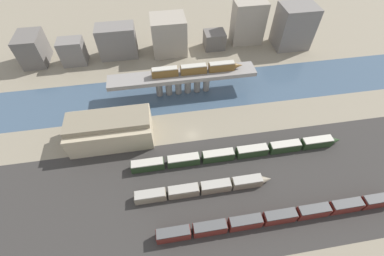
# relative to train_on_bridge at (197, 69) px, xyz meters

# --- Properties ---
(ground_plane) EXTENTS (400.00, 400.00, 0.00)m
(ground_plane) POSITION_rel_train_on_bridge_xyz_m (-5.76, -24.03, -11.48)
(ground_plane) COLOR gray
(railbed_yard) EXTENTS (280.00, 42.00, 0.01)m
(railbed_yard) POSITION_rel_train_on_bridge_xyz_m (-5.76, -48.03, -11.48)
(railbed_yard) COLOR #33302D
(railbed_yard) RESTS_ON ground
(river_water) EXTENTS (320.00, 24.10, 0.01)m
(river_water) POSITION_rel_train_on_bridge_xyz_m (-5.76, 0.00, -11.48)
(river_water) COLOR #3D5166
(river_water) RESTS_ON ground
(bridge) EXTENTS (60.17, 8.10, 9.72)m
(bridge) POSITION_rel_train_on_bridge_xyz_m (-5.76, 0.00, -4.02)
(bridge) COLOR gray
(bridge) RESTS_ON ground
(train_on_bridge) EXTENTS (37.18, 2.73, 3.61)m
(train_on_bridge) POSITION_rel_train_on_bridge_xyz_m (0.00, 0.00, 0.00)
(train_on_bridge) COLOR brown
(train_on_bridge) RESTS_ON bridge
(train_yard_near) EXTENTS (73.73, 3.00, 4.13)m
(train_yard_near) POSITION_rel_train_on_bridge_xyz_m (14.97, -59.38, -9.45)
(train_yard_near) COLOR #5B1E19
(train_yard_near) RESTS_ON ground
(train_yard_mid) EXTENTS (43.28, 3.16, 3.40)m
(train_yard_mid) POSITION_rel_train_on_bridge_xyz_m (-5.81, -46.93, -9.82)
(train_yard_mid) COLOR gray
(train_yard_mid) RESTS_ON ground
(train_yard_far) EXTENTS (74.43, 3.14, 3.58)m
(train_yard_far) POSITION_rel_train_on_bridge_xyz_m (8.83, -35.84, -9.73)
(train_yard_far) COLOR #23381E
(train_yard_far) RESTS_ON ground
(warehouse_building) EXTENTS (28.87, 14.33, 10.82)m
(warehouse_building) POSITION_rel_train_on_bridge_xyz_m (-34.49, -21.03, -6.33)
(warehouse_building) COLOR tan
(warehouse_building) RESTS_ON ground
(city_block_far_left) EXTENTS (10.65, 14.54, 13.90)m
(city_block_far_left) POSITION_rel_train_on_bridge_xyz_m (-72.20, 33.31, -4.53)
(city_block_far_left) COLOR #605B56
(city_block_far_left) RESTS_ON ground
(city_block_left) EXTENTS (10.99, 8.13, 11.92)m
(city_block_left) POSITION_rel_train_on_bridge_xyz_m (-53.85, 29.58, -5.52)
(city_block_left) COLOR slate
(city_block_left) RESTS_ON ground
(city_block_center) EXTENTS (17.82, 10.03, 15.26)m
(city_block_center) POSITION_rel_train_on_bridge_xyz_m (-32.99, 32.53, -3.85)
(city_block_center) COLOR slate
(city_block_center) RESTS_ON ground
(city_block_right) EXTENTS (16.31, 13.94, 17.80)m
(city_block_right) POSITION_rel_train_on_bridge_xyz_m (-8.16, 31.94, -2.58)
(city_block_right) COLOR gray
(city_block_right) RESTS_ON ground
(city_block_far_right) EXTENTS (10.20, 8.90, 8.30)m
(city_block_far_right) POSITION_rel_train_on_bridge_xyz_m (14.78, 32.16, -7.33)
(city_block_far_right) COLOR #605B56
(city_block_far_right) RESTS_ON ground
(city_block_tall) EXTENTS (15.88, 8.77, 20.87)m
(city_block_tall) POSITION_rel_train_on_bridge_xyz_m (32.30, 34.67, -1.05)
(city_block_tall) COLOR gray
(city_block_tall) RESTS_ON ground
(city_block_low) EXTENTS (16.95, 13.46, 20.48)m
(city_block_low) POSITION_rel_train_on_bridge_xyz_m (53.79, 27.95, -1.24)
(city_block_low) COLOR slate
(city_block_low) RESTS_ON ground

